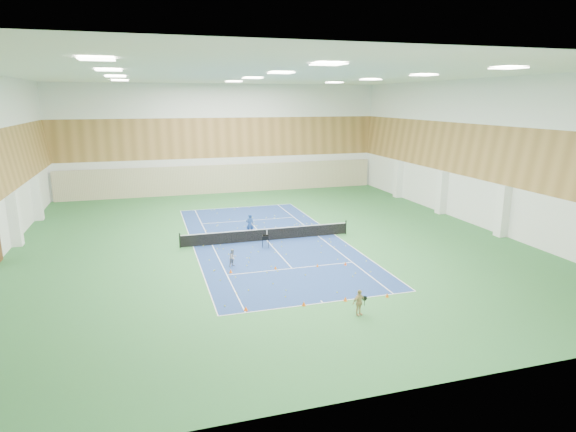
{
  "coord_description": "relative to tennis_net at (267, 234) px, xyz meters",
  "views": [
    {
      "loc": [
        -8.42,
        -33.67,
        10.36
      ],
      "look_at": [
        1.4,
        -0.82,
        2.0
      ],
      "focal_mm": 30.0,
      "sensor_mm": 36.0,
      "label": 1
    }
  ],
  "objects": [
    {
      "name": "ground",
      "position": [
        0.0,
        0.0,
        -0.55
      ],
      "size": [
        40.0,
        40.0,
        0.0
      ],
      "primitive_type": "plane",
      "color": "#2D6934",
      "rests_on": "ground"
    },
    {
      "name": "room_shell",
      "position": [
        0.0,
        0.0,
        5.45
      ],
      "size": [
        36.0,
        40.0,
        12.0
      ],
      "primitive_type": null,
      "color": "white",
      "rests_on": "ground"
    },
    {
      "name": "wood_cladding",
      "position": [
        0.0,
        0.0,
        7.45
      ],
      "size": [
        36.0,
        40.0,
        8.0
      ],
      "primitive_type": null,
      "color": "#A0733B",
      "rests_on": "room_shell"
    },
    {
      "name": "ceiling_light_grid",
      "position": [
        0.0,
        0.0,
        11.37
      ],
      "size": [
        21.4,
        25.4,
        0.06
      ],
      "primitive_type": null,
      "color": "white",
      "rests_on": "room_shell"
    },
    {
      "name": "court_surface",
      "position": [
        0.0,
        0.0,
        -0.55
      ],
      "size": [
        10.97,
        23.77,
        0.01
      ],
      "primitive_type": "cube",
      "color": "navy",
      "rests_on": "ground"
    },
    {
      "name": "tennis_balls_scatter",
      "position": [
        0.0,
        0.0,
        -0.5
      ],
      "size": [
        10.57,
        22.77,
        0.07
      ],
      "primitive_type": null,
      "color": "yellow",
      "rests_on": "ground"
    },
    {
      "name": "tennis_net",
      "position": [
        0.0,
        0.0,
        0.0
      ],
      "size": [
        12.8,
        0.1,
        1.1
      ],
      "primitive_type": null,
      "color": "black",
      "rests_on": "ground"
    },
    {
      "name": "back_curtain",
      "position": [
        0.0,
        19.75,
        1.05
      ],
      "size": [
        35.4,
        0.16,
        3.2
      ],
      "primitive_type": "cube",
      "color": "#C6B793",
      "rests_on": "ground"
    },
    {
      "name": "coach",
      "position": [
        -0.86,
        2.0,
        0.28
      ],
      "size": [
        0.64,
        0.46,
        1.66
      ],
      "primitive_type": "imported",
      "rotation": [
        0.0,
        0.0,
        3.04
      ],
      "color": "navy",
      "rests_on": "ground"
    },
    {
      "name": "child_court",
      "position": [
        -3.47,
        -4.91,
        0.03
      ],
      "size": [
        0.71,
        0.68,
        1.16
      ],
      "primitive_type": "imported",
      "rotation": [
        0.0,
        0.0,
        0.6
      ],
      "color": "#95959D",
      "rests_on": "ground"
    },
    {
      "name": "child_apron",
      "position": [
        1.18,
        -13.72,
        0.11
      ],
      "size": [
        0.84,
        0.54,
        1.33
      ],
      "primitive_type": "imported",
      "rotation": [
        0.0,
        0.0,
        0.3
      ],
      "color": "tan",
      "rests_on": "ground"
    },
    {
      "name": "ball_cart",
      "position": [
        -0.51,
        -1.62,
        -0.11
      ],
      "size": [
        0.63,
        0.63,
        0.89
      ],
      "primitive_type": null,
      "rotation": [
        0.0,
        0.0,
        -0.27
      ],
      "color": "black",
      "rests_on": "ground"
    },
    {
      "name": "cone_svc_a",
      "position": [
        -3.83,
        -6.08,
        -0.43
      ],
      "size": [
        0.22,
        0.22,
        0.24
      ],
      "primitive_type": "cone",
      "color": "#F1600C",
      "rests_on": "ground"
    },
    {
      "name": "cone_svc_b",
      "position": [
        -1.03,
        -6.21,
        -0.44
      ],
      "size": [
        0.2,
        0.2,
        0.22
      ],
      "primitive_type": "cone",
      "color": "orange",
      "rests_on": "ground"
    },
    {
      "name": "cone_svc_c",
      "position": [
        1.64,
        -6.54,
        -0.45
      ],
      "size": [
        0.17,
        0.17,
        0.19
      ],
      "primitive_type": "cone",
      "color": "#E3600B",
      "rests_on": "ground"
    },
    {
      "name": "cone_svc_d",
      "position": [
        3.46,
        -6.78,
        -0.44
      ],
      "size": [
        0.2,
        0.2,
        0.22
      ],
      "primitive_type": "cone",
      "color": "#F34B0C",
      "rests_on": "ground"
    },
    {
      "name": "cone_base_a",
      "position": [
        -4.05,
        -11.65,
        -0.43
      ],
      "size": [
        0.22,
        0.22,
        0.24
      ],
      "primitive_type": "cone",
      "color": "#FF520D",
      "rests_on": "ground"
    },
    {
      "name": "cone_base_b",
      "position": [
        -1.06,
        -11.9,
        -0.43
      ],
      "size": [
        0.22,
        0.22,
        0.24
      ],
      "primitive_type": "cone",
      "color": "#E15A0B",
      "rests_on": "ground"
    },
    {
      "name": "cone_base_c",
      "position": [
        1.23,
        -11.97,
        -0.43
      ],
      "size": [
        0.22,
        0.22,
        0.24
      ],
      "primitive_type": "cone",
      "color": "orange",
      "rests_on": "ground"
    },
    {
      "name": "cone_base_d",
      "position": [
        3.59,
        -12.13,
        -0.44
      ],
      "size": [
        0.2,
        0.2,
        0.22
      ],
      "primitive_type": "cone",
      "color": "orange",
      "rests_on": "ground"
    }
  ]
}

